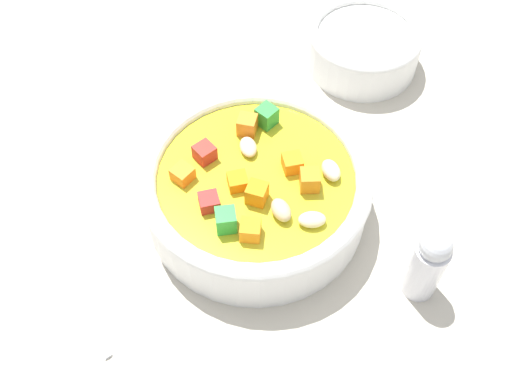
{
  "coord_description": "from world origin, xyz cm",
  "views": [
    {
      "loc": [
        -0.87,
        -28.55,
        42.68
      ],
      "look_at": [
        0.0,
        0.0,
        2.52
      ],
      "focal_mm": 42.9,
      "sensor_mm": 36.0,
      "label": 1
    }
  ],
  "objects_px": {
    "soup_bowl_main": "(256,189)",
    "side_bowl_small": "(364,47)",
    "pepper_shaker": "(428,264)",
    "spoon": "(114,365)"
  },
  "relations": [
    {
      "from": "soup_bowl_main",
      "to": "spoon",
      "type": "bearing_deg",
      "value": -128.4
    },
    {
      "from": "soup_bowl_main",
      "to": "side_bowl_small",
      "type": "bearing_deg",
      "value": 57.45
    },
    {
      "from": "soup_bowl_main",
      "to": "spoon",
      "type": "distance_m",
      "value": 0.17
    },
    {
      "from": "spoon",
      "to": "pepper_shaker",
      "type": "xyz_separation_m",
      "value": [
        0.23,
        0.06,
        0.03
      ]
    },
    {
      "from": "side_bowl_small",
      "to": "pepper_shaker",
      "type": "relative_size",
      "value": 1.49
    },
    {
      "from": "soup_bowl_main",
      "to": "side_bowl_small",
      "type": "xyz_separation_m",
      "value": [
        0.11,
        0.17,
        -0.01
      ]
    },
    {
      "from": "spoon",
      "to": "soup_bowl_main",
      "type": "bearing_deg",
      "value": 105.03
    },
    {
      "from": "spoon",
      "to": "side_bowl_small",
      "type": "distance_m",
      "value": 0.37
    },
    {
      "from": "soup_bowl_main",
      "to": "pepper_shaker",
      "type": "xyz_separation_m",
      "value": [
        0.12,
        -0.08,
        0.01
      ]
    },
    {
      "from": "pepper_shaker",
      "to": "spoon",
      "type": "bearing_deg",
      "value": -166.03
    }
  ]
}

